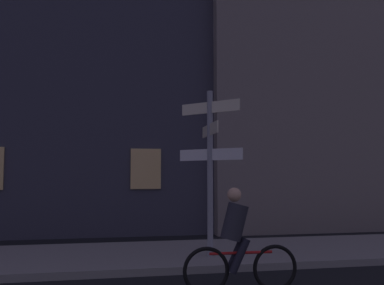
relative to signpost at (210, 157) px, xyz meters
The scene contains 5 objects.
sidewalk_kerb 2.29m from the signpost, 129.06° to the left, with size 40.00×3.14×0.14m, color gray.
signpost is the anchor object (origin of this frame).
cyclist 2.69m from the signpost, 93.05° to the right, with size 1.82×0.33×1.61m.
building_left_block 12.27m from the signpost, 121.57° to the left, with size 13.26×9.56×17.64m.
building_right_block 12.98m from the signpost, 45.43° to the left, with size 12.88×8.13×18.87m.
Camera 1 is at (-1.56, -2.16, 1.79)m, focal length 39.39 mm.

